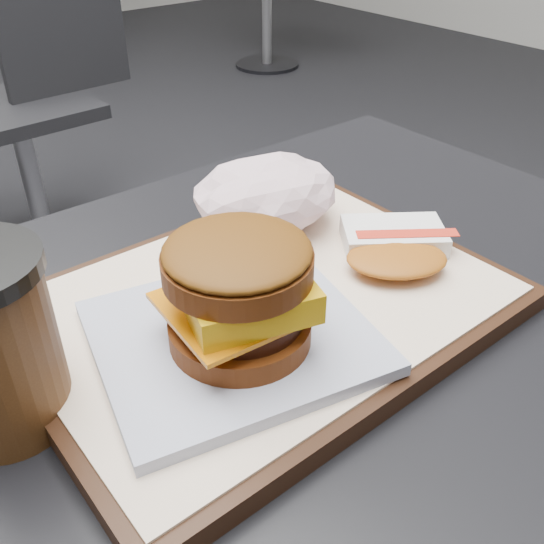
{
  "coord_description": "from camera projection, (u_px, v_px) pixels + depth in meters",
  "views": [
    {
      "loc": [
        -0.26,
        -0.29,
        1.08
      ],
      "look_at": [
        -0.03,
        -0.01,
        0.83
      ],
      "focal_mm": 40.0,
      "sensor_mm": 36.0,
      "label": 1
    }
  ],
  "objects": [
    {
      "name": "crumpled_wrapper",
      "position": [
        267.0,
        195.0,
        0.56
      ],
      "size": [
        0.14,
        0.11,
        0.06
      ],
      "primitive_type": null,
      "color": "white",
      "rests_on": "serving_tray"
    },
    {
      "name": "customer_table",
      "position": [
        293.0,
        467.0,
        0.6
      ],
      "size": [
        0.8,
        0.6,
        0.77
      ],
      "color": "#A5A5AA",
      "rests_on": "ground"
    },
    {
      "name": "breakfast_sandwich",
      "position": [
        237.0,
        303.0,
        0.41
      ],
      "size": [
        0.22,
        0.21,
        0.09
      ],
      "color": "silver",
      "rests_on": "serving_tray"
    },
    {
      "name": "hash_brown",
      "position": [
        395.0,
        246.0,
        0.53
      ],
      "size": [
        0.14,
        0.13,
        0.02
      ],
      "color": "white",
      "rests_on": "serving_tray"
    },
    {
      "name": "neighbor_chair",
      "position": [
        33.0,
        88.0,
        1.84
      ],
      "size": [
        0.61,
        0.44,
        0.88
      ],
      "color": "#B1B1B6",
      "rests_on": "ground"
    },
    {
      "name": "serving_tray",
      "position": [
        264.0,
        306.0,
        0.49
      ],
      "size": [
        0.38,
        0.28,
        0.02
      ],
      "color": "black",
      "rests_on": "customer_table"
    }
  ]
}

